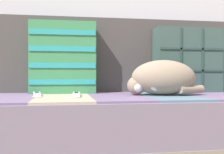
{
  "coord_description": "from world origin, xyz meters",
  "views": [
    {
      "loc": [
        -0.4,
        -1.39,
        0.51
      ],
      "look_at": [
        -0.16,
        0.06,
        0.5
      ],
      "focal_mm": 45.0,
      "sensor_mm": 36.0,
      "label": 1
    }
  ],
  "objects_px": {
    "throw_pillow_striped": "(63,58)",
    "sleeping_cat": "(161,79)",
    "couch": "(138,131)",
    "game_remote_near": "(76,94)",
    "throw_pillow_quilted": "(187,60)",
    "game_remote_far": "(37,94)"
  },
  "relations": [
    {
      "from": "throw_pillow_striped",
      "to": "sleeping_cat",
      "type": "relative_size",
      "value": 1.04
    },
    {
      "from": "couch",
      "to": "throw_pillow_striped",
      "type": "distance_m",
      "value": 0.62
    },
    {
      "from": "game_remote_near",
      "to": "throw_pillow_quilted",
      "type": "bearing_deg",
      "value": 19.0
    },
    {
      "from": "game_remote_far",
      "to": "game_remote_near",
      "type": "bearing_deg",
      "value": -15.35
    },
    {
      "from": "throw_pillow_striped",
      "to": "game_remote_far",
      "type": "height_order",
      "value": "throw_pillow_striped"
    },
    {
      "from": "throw_pillow_striped",
      "to": "game_remote_near",
      "type": "relative_size",
      "value": 2.12
    },
    {
      "from": "throw_pillow_quilted",
      "to": "throw_pillow_striped",
      "type": "distance_m",
      "value": 0.8
    },
    {
      "from": "sleeping_cat",
      "to": "game_remote_far",
      "type": "height_order",
      "value": "sleeping_cat"
    },
    {
      "from": "couch",
      "to": "sleeping_cat",
      "type": "distance_m",
      "value": 0.32
    },
    {
      "from": "throw_pillow_striped",
      "to": "game_remote_near",
      "type": "xyz_separation_m",
      "value": [
        0.07,
        -0.25,
        -0.21
      ]
    },
    {
      "from": "throw_pillow_striped",
      "to": "game_remote_far",
      "type": "distance_m",
      "value": 0.31
    },
    {
      "from": "sleeping_cat",
      "to": "game_remote_near",
      "type": "distance_m",
      "value": 0.47
    },
    {
      "from": "couch",
      "to": "throw_pillow_striped",
      "type": "height_order",
      "value": "throw_pillow_striped"
    },
    {
      "from": "throw_pillow_quilted",
      "to": "throw_pillow_striped",
      "type": "xyz_separation_m",
      "value": [
        -0.8,
        -0.0,
        0.01
      ]
    },
    {
      "from": "throw_pillow_quilted",
      "to": "sleeping_cat",
      "type": "height_order",
      "value": "throw_pillow_quilted"
    },
    {
      "from": "sleeping_cat",
      "to": "game_remote_near",
      "type": "height_order",
      "value": "sleeping_cat"
    },
    {
      "from": "couch",
      "to": "game_remote_near",
      "type": "xyz_separation_m",
      "value": [
        -0.35,
        -0.05,
        0.21
      ]
    },
    {
      "from": "couch",
      "to": "game_remote_near",
      "type": "height_order",
      "value": "game_remote_near"
    },
    {
      "from": "throw_pillow_quilted",
      "to": "game_remote_near",
      "type": "bearing_deg",
      "value": -161.0
    },
    {
      "from": "game_remote_far",
      "to": "throw_pillow_quilted",
      "type": "bearing_deg",
      "value": 11.77
    },
    {
      "from": "sleeping_cat",
      "to": "game_remote_far",
      "type": "relative_size",
      "value": 1.98
    },
    {
      "from": "couch",
      "to": "game_remote_far",
      "type": "height_order",
      "value": "game_remote_far"
    }
  ]
}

